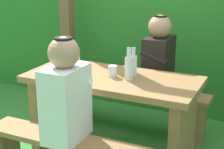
{
  "coord_description": "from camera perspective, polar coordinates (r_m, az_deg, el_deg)",
  "views": [
    {
      "loc": [
        1.18,
        -2.52,
        1.64
      ],
      "look_at": [
        0.0,
        0.0,
        0.75
      ],
      "focal_mm": 58.42,
      "sensor_mm": 36.0,
      "label": 1
    }
  ],
  "objects": [
    {
      "name": "drinking_glass",
      "position": [
        2.91,
        0.13,
        0.56
      ],
      "size": [
        0.07,
        0.07,
        0.09
      ],
      "primitive_type": "cylinder",
      "color": "silver",
      "rests_on": "picnic_table"
    },
    {
      "name": "hedge_backdrop",
      "position": [
        4.36,
        9.16,
        8.2
      ],
      "size": [
        6.4,
        0.95,
        1.87
      ],
      "primitive_type": "cube",
      "color": "#2B7829",
      "rests_on": "ground_plane"
    },
    {
      "name": "bottle_right",
      "position": [
        2.94,
        3.36,
        1.64
      ],
      "size": [
        0.06,
        0.06,
        0.23
      ],
      "color": "silver",
      "rests_on": "picnic_table"
    },
    {
      "name": "picnic_table",
      "position": [
        3.01,
        0.0,
        -4.54
      ],
      "size": [
        1.4,
        0.64,
        0.73
      ],
      "color": "olive",
      "rests_on": "ground_plane"
    },
    {
      "name": "pergola_post_left",
      "position": [
        3.98,
        -7.11,
        10.15
      ],
      "size": [
        0.12,
        0.12,
        2.25
      ],
      "primitive_type": "cube",
      "color": "brown",
      "rests_on": "ground_plane"
    },
    {
      "name": "bottle_center",
      "position": [
        3.03,
        -5.55,
        2.01
      ],
      "size": [
        0.06,
        0.06,
        0.22
      ],
      "color": "silver",
      "rests_on": "picnic_table"
    },
    {
      "name": "bench_far",
      "position": [
        3.58,
        4.01,
        -4.0
      ],
      "size": [
        1.4,
        0.24,
        0.44
      ],
      "color": "olive",
      "rests_on": "ground_plane"
    },
    {
      "name": "bottle_left",
      "position": [
        2.82,
        2.64,
        1.2
      ],
      "size": [
        0.06,
        0.06,
        0.26
      ],
      "color": "silver",
      "rests_on": "picnic_table"
    },
    {
      "name": "person_white_shirt",
      "position": [
        2.46,
        -7.25,
        -2.98
      ],
      "size": [
        0.25,
        0.35,
        0.72
      ],
      "color": "white",
      "rests_on": "bench_near"
    },
    {
      "name": "person_black_coat",
      "position": [
        3.37,
        7.31,
        2.7
      ],
      "size": [
        0.25,
        0.35,
        0.72
      ],
      "color": "black",
      "rests_on": "bench_far"
    }
  ]
}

